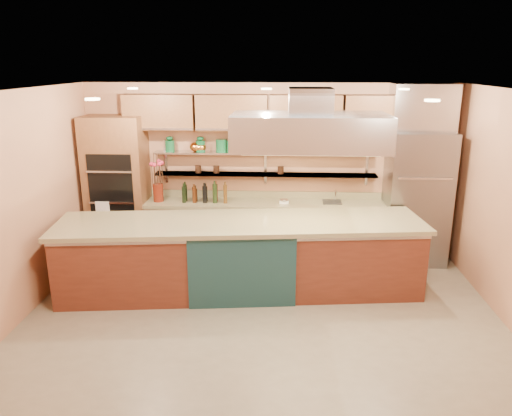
# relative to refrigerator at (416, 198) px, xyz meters

# --- Properties ---
(floor) EXTENTS (6.00, 5.00, 0.02)m
(floor) POSITION_rel_refrigerator_xyz_m (-2.35, -2.14, -1.06)
(floor) COLOR gray
(floor) RESTS_ON ground
(ceiling) EXTENTS (6.00, 5.00, 0.02)m
(ceiling) POSITION_rel_refrigerator_xyz_m (-2.35, -2.14, 1.75)
(ceiling) COLOR black
(ceiling) RESTS_ON wall_back
(wall_back) EXTENTS (6.00, 0.04, 2.80)m
(wall_back) POSITION_rel_refrigerator_xyz_m (-2.35, 0.36, 0.35)
(wall_back) COLOR tan
(wall_back) RESTS_ON floor
(wall_front) EXTENTS (6.00, 0.04, 2.80)m
(wall_front) POSITION_rel_refrigerator_xyz_m (-2.35, -4.64, 0.35)
(wall_front) COLOR tan
(wall_front) RESTS_ON floor
(wall_left) EXTENTS (0.04, 5.00, 2.80)m
(wall_left) POSITION_rel_refrigerator_xyz_m (-5.35, -2.14, 0.35)
(wall_left) COLOR tan
(wall_left) RESTS_ON floor
(oven_stack) EXTENTS (0.95, 0.64, 2.30)m
(oven_stack) POSITION_rel_refrigerator_xyz_m (-4.80, 0.04, 0.10)
(oven_stack) COLOR brown
(oven_stack) RESTS_ON floor
(refrigerator) EXTENTS (0.95, 0.72, 2.10)m
(refrigerator) POSITION_rel_refrigerator_xyz_m (0.00, 0.00, 0.00)
(refrigerator) COLOR gray
(refrigerator) RESTS_ON floor
(back_counter) EXTENTS (3.84, 0.64, 0.93)m
(back_counter) POSITION_rel_refrigerator_xyz_m (-2.40, 0.06, -0.58)
(back_counter) COLOR tan
(back_counter) RESTS_ON floor
(wall_shelf_lower) EXTENTS (3.60, 0.26, 0.03)m
(wall_shelf_lower) POSITION_rel_refrigerator_xyz_m (-2.40, 0.23, 0.30)
(wall_shelf_lower) COLOR #B4B6BC
(wall_shelf_lower) RESTS_ON wall_back
(wall_shelf_upper) EXTENTS (3.60, 0.26, 0.03)m
(wall_shelf_upper) POSITION_rel_refrigerator_xyz_m (-2.40, 0.23, 0.65)
(wall_shelf_upper) COLOR #B4B6BC
(wall_shelf_upper) RESTS_ON wall_back
(upper_cabinets) EXTENTS (4.60, 0.36, 0.55)m
(upper_cabinets) POSITION_rel_refrigerator_xyz_m (-2.35, 0.18, 1.30)
(upper_cabinets) COLOR brown
(upper_cabinets) RESTS_ON wall_back
(range_hood) EXTENTS (2.00, 1.00, 0.45)m
(range_hood) POSITION_rel_refrigerator_xyz_m (-1.78, -1.26, 1.20)
(range_hood) COLOR #B4B6BC
(range_hood) RESTS_ON ceiling
(ceiling_downlights) EXTENTS (4.00, 2.80, 0.02)m
(ceiling_downlights) POSITION_rel_refrigerator_xyz_m (-2.35, -1.94, 1.72)
(ceiling_downlights) COLOR #FFE5A5
(ceiling_downlights) RESTS_ON ceiling
(island) EXTENTS (4.99, 1.60, 1.02)m
(island) POSITION_rel_refrigerator_xyz_m (-2.68, -1.26, -0.54)
(island) COLOR #612A1B
(island) RESTS_ON floor
(flower_vase) EXTENTS (0.18, 0.18, 0.29)m
(flower_vase) POSITION_rel_refrigerator_xyz_m (-4.13, 0.01, 0.03)
(flower_vase) COLOR maroon
(flower_vase) RESTS_ON back_counter
(oil_bottle_cluster) EXTENTS (0.81, 0.30, 0.25)m
(oil_bottle_cluster) POSITION_rel_refrigerator_xyz_m (-3.36, 0.01, 0.01)
(oil_bottle_cluster) COLOR black
(oil_bottle_cluster) RESTS_ON back_counter
(kitchen_scale) EXTENTS (0.17, 0.15, 0.08)m
(kitchen_scale) POSITION_rel_refrigerator_xyz_m (-2.09, 0.01, -0.08)
(kitchen_scale) COLOR white
(kitchen_scale) RESTS_ON back_counter
(bar_faucet) EXTENTS (0.03, 0.03, 0.21)m
(bar_faucet) POSITION_rel_refrigerator_xyz_m (-1.26, 0.11, -0.01)
(bar_faucet) COLOR silver
(bar_faucet) RESTS_ON back_counter
(copper_kettle) EXTENTS (0.23, 0.23, 0.16)m
(copper_kettle) POSITION_rel_refrigerator_xyz_m (-3.53, 0.23, 0.74)
(copper_kettle) COLOR orange
(copper_kettle) RESTS_ON wall_shelf_upper
(green_canister) EXTENTS (0.19, 0.19, 0.20)m
(green_canister) POSITION_rel_refrigerator_xyz_m (-3.11, 0.23, 0.77)
(green_canister) COLOR #104D28
(green_canister) RESTS_ON wall_shelf_upper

